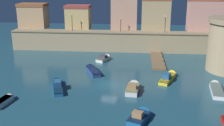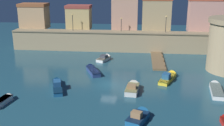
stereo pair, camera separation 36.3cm
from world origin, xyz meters
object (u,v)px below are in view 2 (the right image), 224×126
object	(u,v)px
quay_lamp_0	(73,20)
moored_boat_7	(92,70)
quay_lamp_1	(121,22)
moored_boat_1	(133,87)
moored_boat_5	(216,88)
moored_boat_2	(4,100)
moored_boat_4	(105,58)
moored_boat_3	(57,85)
moored_boat_0	(140,116)
moored_boat_6	(169,77)
quay_lamp_2	(166,21)

from	to	relation	value
quay_lamp_0	moored_boat_7	bearing A→B (deg)	-65.79
quay_lamp_1	moored_boat_1	distance (m)	24.06
moored_boat_5	moored_boat_2	bearing A→B (deg)	111.49
moored_boat_7	moored_boat_4	bearing A→B (deg)	-34.40
quay_lamp_0	moored_boat_3	xyz separation A→B (m)	(2.85, -23.07, -6.51)
moored_boat_0	moored_boat_2	bearing A→B (deg)	103.18
moored_boat_6	quay_lamp_0	bearing A→B (deg)	70.93
moored_boat_4	moored_boat_7	distance (m)	7.74
quay_lamp_0	quay_lamp_2	world-z (taller)	quay_lamp_0
quay_lamp_0	moored_boat_4	world-z (taller)	quay_lamp_0
moored_boat_0	moored_boat_4	distance (m)	25.10
quay_lamp_2	moored_boat_2	bearing A→B (deg)	-128.97
moored_boat_5	moored_boat_1	bearing A→B (deg)	103.09
quay_lamp_2	moored_boat_3	bearing A→B (deg)	-127.87
moored_boat_0	moored_boat_3	size ratio (longest dim) A/B	0.65
moored_boat_0	moored_boat_1	distance (m)	8.75
quay_lamp_2	quay_lamp_1	bearing A→B (deg)	180.00
moored_boat_1	moored_boat_7	xyz separation A→B (m)	(-7.47, 7.77, -0.07)
moored_boat_6	moored_boat_3	bearing A→B (deg)	129.55
moored_boat_2	moored_boat_5	distance (m)	30.01
quay_lamp_0	quay_lamp_2	distance (m)	20.79
quay_lamp_1	moored_boat_2	world-z (taller)	quay_lamp_1
moored_boat_6	quay_lamp_1	bearing A→B (deg)	49.53
moored_boat_7	quay_lamp_0	bearing A→B (deg)	0.43
quay_lamp_2	moored_boat_6	bearing A→B (deg)	-92.09
moored_boat_5	moored_boat_0	bearing A→B (deg)	139.29
quay_lamp_1	moored_boat_2	size ratio (longest dim) A/B	0.68
moored_boat_0	moored_boat_5	bearing A→B (deg)	-26.81
quay_lamp_1	moored_boat_5	distance (m)	27.58
moored_boat_1	moored_boat_5	world-z (taller)	moored_boat_1
moored_boat_2	moored_boat_0	bearing A→B (deg)	-88.71
moored_boat_3	moored_boat_4	world-z (taller)	moored_boat_3
moored_boat_1	moored_boat_2	distance (m)	18.00
moored_boat_3	quay_lamp_0	bearing A→B (deg)	-11.59
moored_boat_1	moored_boat_6	size ratio (longest dim) A/B	0.74
moored_boat_1	moored_boat_4	distance (m)	16.53
moored_boat_2	moored_boat_3	bearing A→B (deg)	-33.00
moored_boat_5	moored_boat_7	size ratio (longest dim) A/B	1.08
quay_lamp_2	moored_boat_0	size ratio (longest dim) A/B	0.80
moored_boat_0	moored_boat_5	distance (m)	14.81
moored_boat_1	moored_boat_6	world-z (taller)	moored_boat_6
moored_boat_1	moored_boat_6	distance (m)	7.92
moored_boat_6	moored_boat_1	bearing A→B (deg)	155.05
moored_boat_0	moored_boat_3	xyz separation A→B (m)	(-12.56, 8.66, 0.01)
moored_boat_0	moored_boat_5	xyz separation A→B (m)	(11.12, 9.78, -0.08)
quay_lamp_2	moored_boat_1	size ratio (longest dim) A/B	0.73
quay_lamp_1	moored_boat_1	xyz separation A→B (m)	(3.34, -23.05, -6.05)
moored_boat_1	moored_boat_6	xyz separation A→B (m)	(5.81, 5.39, -0.05)
moored_boat_2	moored_boat_6	distance (m)	25.46
moored_boat_4	moored_boat_0	bearing A→B (deg)	-141.13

